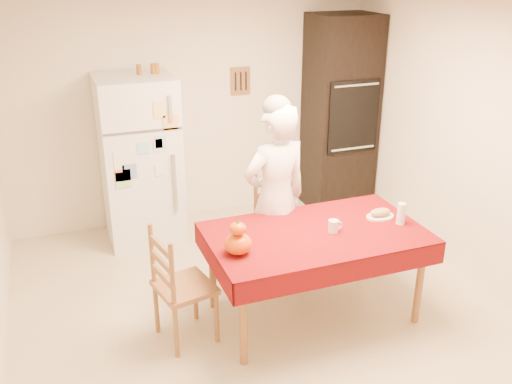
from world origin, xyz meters
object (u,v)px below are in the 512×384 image
dining_table (315,240)px  oven_cabinet (340,115)px  refrigerator (140,160)px  pumpkin_lower (238,244)px  wine_glass (401,214)px  chair_left (177,283)px  seated_woman (276,200)px  bread_plate (380,217)px  coffee_mug (333,226)px  chair_far (276,222)px

dining_table → oven_cabinet: bearing=57.7°
refrigerator → pumpkin_lower: 2.07m
refrigerator → wine_glass: bearing=-49.2°
chair_left → pumpkin_lower: bearing=-122.8°
refrigerator → wine_glass: 2.67m
wine_glass → pumpkin_lower: bearing=-179.4°
seated_woman → wine_glass: 1.04m
refrigerator → bread_plate: 2.49m
coffee_mug → wine_glass: bearing=-5.2°
chair_far → bread_plate: (0.63, -0.71, 0.26)m
wine_glass → coffee_mug: bearing=174.8°
wine_glass → bread_plate: bearing=121.4°
seated_woman → pumpkin_lower: 0.85m
refrigerator → chair_left: refrigerator is taller
coffee_mug → chair_left: bearing=175.5°
seated_woman → dining_table: bearing=94.0°
oven_cabinet → wine_glass: 2.15m
dining_table → coffee_mug: bearing=-21.1°
pumpkin_lower → refrigerator: bearing=99.9°
chair_left → wine_glass: chair_left is taller
chair_left → wine_glass: size_ratio=5.40×
oven_cabinet → dining_table: size_ratio=1.29×
chair_far → coffee_mug: (0.15, -0.81, 0.30)m
refrigerator → bread_plate: (1.65, -1.87, -0.08)m
oven_cabinet → bread_plate: oven_cabinet is taller
oven_cabinet → chair_far: size_ratio=2.32×
chair_left → coffee_mug: size_ratio=9.50×
chair_far → seated_woman: (-0.11, -0.24, 0.34)m
refrigerator → pumpkin_lower: size_ratio=8.33×
oven_cabinet → wine_glass: (-0.54, -2.07, -0.25)m
seated_woman → chair_far: bearing=-123.6°
dining_table → bread_plate: bearing=4.9°
coffee_mug → dining_table: bearing=158.9°
chair_far → bread_plate: bearing=-31.0°
refrigerator → dining_table: 2.19m
wine_glass → seated_woman: bearing=143.0°
chair_left → chair_far: bearing=-68.8°
refrigerator → pumpkin_lower: (0.36, -2.04, -0.01)m
chair_far → bread_plate: chair_far is taller
bread_plate → chair_left: bearing=-179.9°
dining_table → pumpkin_lower: size_ratio=8.33×
chair_left → pumpkin_lower: chair_left is taller
dining_table → coffee_mug: 0.18m
coffee_mug → pumpkin_lower: bearing=-175.3°
bread_plate → pumpkin_lower: bearing=-172.6°
chair_left → coffee_mug: bearing=-106.5°
oven_cabinet → chair_far: 1.84m
chair_far → coffee_mug: 0.88m
refrigerator → wine_glass: (1.74, -2.02, -0.00)m
oven_cabinet → bread_plate: (-0.63, -1.91, -0.33)m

